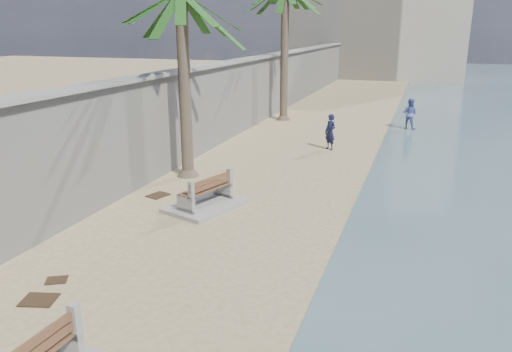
# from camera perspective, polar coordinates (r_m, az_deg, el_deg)

# --- Properties ---
(seawall) EXTENTS (0.45, 70.00, 3.50)m
(seawall) POSITION_cam_1_polar(r_m,az_deg,el_deg) (27.21, -0.53, 9.50)
(seawall) COLOR gray
(seawall) RESTS_ON ground_plane
(wall_cap) EXTENTS (0.80, 70.00, 0.12)m
(wall_cap) POSITION_cam_1_polar(r_m,az_deg,el_deg) (27.04, -0.54, 13.29)
(wall_cap) COLOR gray
(wall_cap) RESTS_ON seawall
(end_building) EXTENTS (18.00, 12.00, 14.00)m
(end_building) POSITION_cam_1_polar(r_m,az_deg,el_deg) (57.79, 13.82, 18.06)
(end_building) COLOR #B7AA93
(end_building) RESTS_ON ground_plane
(bench_far) EXTENTS (2.19, 2.66, 0.96)m
(bench_far) POSITION_cam_1_polar(r_m,az_deg,el_deg) (14.77, -5.77, -2.08)
(bench_far) COLOR gray
(bench_far) RESTS_ON ground_plane
(person_a) EXTENTS (0.78, 0.74, 1.79)m
(person_a) POSITION_cam_1_polar(r_m,az_deg,el_deg) (21.88, 8.49, 5.29)
(person_a) COLOR #131534
(person_a) RESTS_ON ground_plane
(person_b) EXTENTS (1.01, 0.89, 1.78)m
(person_b) POSITION_cam_1_polar(r_m,az_deg,el_deg) (27.41, 17.17, 7.01)
(person_b) COLOR #4F5FA3
(person_b) RESTS_ON ground_plane
(debris_b) EXTENTS (0.77, 0.68, 0.03)m
(debris_b) POSITION_cam_1_polar(r_m,az_deg,el_deg) (10.93, -23.54, -12.85)
(debris_b) COLOR #382616
(debris_b) RESTS_ON ground_plane
(debris_c) EXTENTS (0.69, 0.77, 0.03)m
(debris_c) POSITION_cam_1_polar(r_m,az_deg,el_deg) (16.15, -11.13, -2.17)
(debris_c) COLOR #382616
(debris_c) RESTS_ON ground_plane
(debris_d) EXTENTS (0.54, 0.51, 0.03)m
(debris_d) POSITION_cam_1_polar(r_m,az_deg,el_deg) (11.56, -21.83, -10.99)
(debris_d) COLOR #382616
(debris_d) RESTS_ON ground_plane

